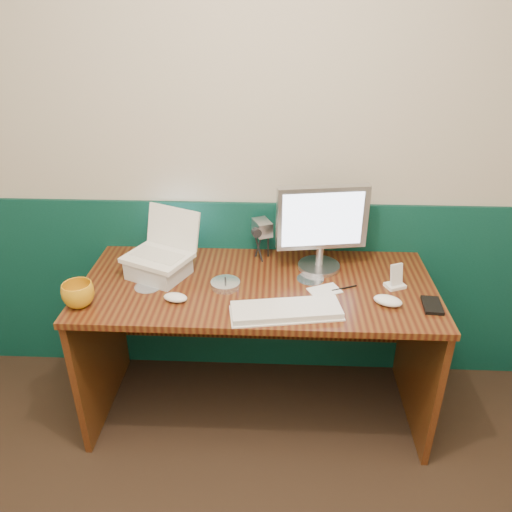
{
  "coord_description": "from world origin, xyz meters",
  "views": [
    {
      "loc": [
        0.24,
        -0.56,
        1.91
      ],
      "look_at": [
        0.16,
        1.23,
        0.97
      ],
      "focal_mm": 35.0,
      "sensor_mm": 36.0,
      "label": 1
    }
  ],
  "objects_px": {
    "keyboard": "(286,311)",
    "laptop": "(155,237)",
    "camcorder": "(262,238)",
    "desk": "(257,350)",
    "monitor": "(321,228)",
    "mug": "(78,295)"
  },
  "relations": [
    {
      "from": "keyboard",
      "to": "laptop",
      "type": "bearing_deg",
      "value": 144.68
    },
    {
      "from": "keyboard",
      "to": "camcorder",
      "type": "bearing_deg",
      "value": 94.24
    },
    {
      "from": "laptop",
      "to": "keyboard",
      "type": "distance_m",
      "value": 0.68
    },
    {
      "from": "desk",
      "to": "keyboard",
      "type": "height_order",
      "value": "keyboard"
    },
    {
      "from": "keyboard",
      "to": "camcorder",
      "type": "height_order",
      "value": "camcorder"
    },
    {
      "from": "laptop",
      "to": "camcorder",
      "type": "relative_size",
      "value": 1.26
    },
    {
      "from": "monitor",
      "to": "mug",
      "type": "xyz_separation_m",
      "value": [
        -1.03,
        -0.38,
        -0.16
      ]
    },
    {
      "from": "monitor",
      "to": "mug",
      "type": "height_order",
      "value": "monitor"
    },
    {
      "from": "desk",
      "to": "laptop",
      "type": "height_order",
      "value": "laptop"
    },
    {
      "from": "desk",
      "to": "keyboard",
      "type": "distance_m",
      "value": 0.47
    },
    {
      "from": "desk",
      "to": "camcorder",
      "type": "bearing_deg",
      "value": 87.37
    },
    {
      "from": "desk",
      "to": "monitor",
      "type": "height_order",
      "value": "monitor"
    },
    {
      "from": "camcorder",
      "to": "laptop",
      "type": "bearing_deg",
      "value": 179.88
    },
    {
      "from": "mug",
      "to": "desk",
      "type": "bearing_deg",
      "value": 15.94
    },
    {
      "from": "monitor",
      "to": "keyboard",
      "type": "xyz_separation_m",
      "value": [
        -0.16,
        -0.4,
        -0.2
      ]
    },
    {
      "from": "desk",
      "to": "mug",
      "type": "relative_size",
      "value": 12.01
    },
    {
      "from": "desk",
      "to": "camcorder",
      "type": "relative_size",
      "value": 7.18
    },
    {
      "from": "desk",
      "to": "monitor",
      "type": "distance_m",
      "value": 0.67
    },
    {
      "from": "monitor",
      "to": "camcorder",
      "type": "xyz_separation_m",
      "value": [
        -0.28,
        0.09,
        -0.1
      ]
    },
    {
      "from": "keyboard",
      "to": "mug",
      "type": "xyz_separation_m",
      "value": [
        -0.87,
        0.02,
        0.04
      ]
    },
    {
      "from": "desk",
      "to": "camcorder",
      "type": "xyz_separation_m",
      "value": [
        0.01,
        0.25,
        0.49
      ]
    },
    {
      "from": "mug",
      "to": "camcorder",
      "type": "relative_size",
      "value": 0.6
    }
  ]
}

